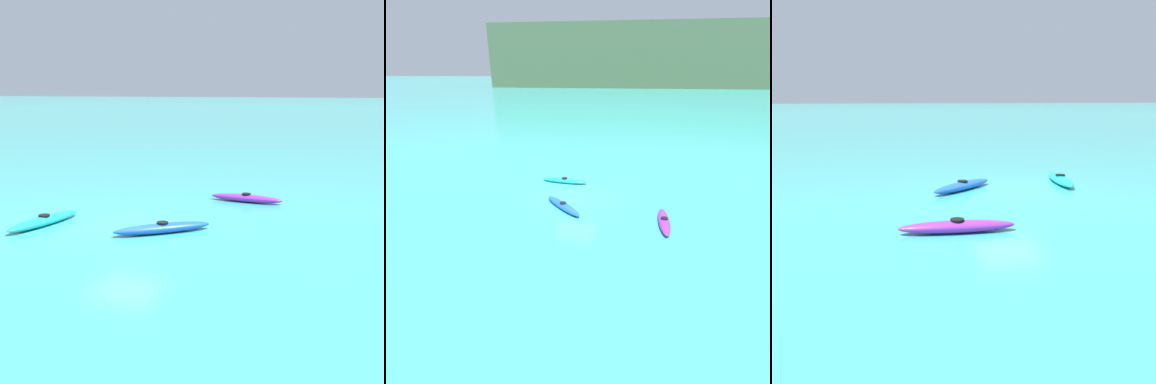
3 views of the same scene
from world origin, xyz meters
The scene contains 4 objects.
ground_plane centered at (0.00, 0.00, 0.00)m, with size 600.00×600.00×0.00m, color #38ADA8.
kayak_blue centered at (-0.59, -1.72, 0.16)m, with size 2.60×2.92×0.37m.
kayak_cyan centered at (-1.11, 2.53, 0.16)m, with size 3.33×1.13×0.37m.
kayak_purple centered at (5.01, -3.12, 0.16)m, with size 0.76×3.12×0.37m.
Camera 1 is at (-15.67, -8.33, 4.64)m, focal length 48.32 mm.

